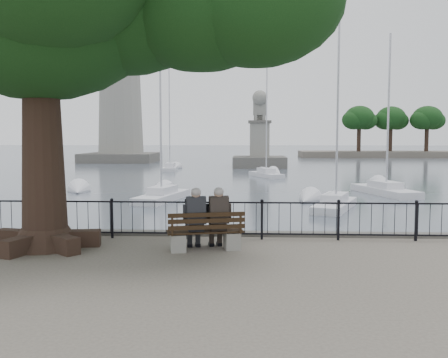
# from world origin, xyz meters

# --- Properties ---
(harbor) EXTENTS (260.00, 260.00, 1.20)m
(harbor) POSITION_xyz_m (0.00, 3.00, -0.50)
(harbor) COLOR #4B4844
(harbor) RESTS_ON ground
(railing) EXTENTS (22.06, 0.06, 1.00)m
(railing) POSITION_xyz_m (0.00, 2.50, 0.56)
(railing) COLOR black
(railing) RESTS_ON ground
(bench) EXTENTS (1.89, 0.94, 0.96)m
(bench) POSITION_xyz_m (-0.38, 1.15, 0.33)
(bench) COLOR gray
(bench) RESTS_ON ground
(person_left) EXTENTS (0.54, 0.81, 1.52)m
(person_left) POSITION_xyz_m (-0.62, 1.20, 0.70)
(person_left) COLOR black
(person_left) RESTS_ON ground
(person_right) EXTENTS (0.54, 0.81, 1.52)m
(person_right) POSITION_xyz_m (-0.09, 1.32, 0.70)
(person_right) COLOR black
(person_right) RESTS_ON ground
(lighthouse) EXTENTS (10.34, 10.34, 31.52)m
(lighthouse) POSITION_xyz_m (-18.00, 62.00, 12.32)
(lighthouse) COLOR #4B4844
(lighthouse) RESTS_ON ground
(lion_monument) EXTENTS (6.33, 6.33, 9.25)m
(lion_monument) POSITION_xyz_m (2.00, 49.93, 1.34)
(lion_monument) COLOR #4B4844
(lion_monument) RESTS_ON ground
(sailboat_a) EXTENTS (3.02, 5.81, 11.24)m
(sailboat_a) POSITION_xyz_m (-11.53, 18.62, -0.67)
(sailboat_a) COLOR silver
(sailboat_a) RESTS_ON ground
(sailboat_b) EXTENTS (2.67, 5.68, 10.75)m
(sailboat_b) POSITION_xyz_m (-4.36, 18.14, -0.68)
(sailboat_b) COLOR silver
(sailboat_b) RESTS_ON ground
(sailboat_c) EXTENTS (3.13, 5.22, 10.38)m
(sailboat_c) POSITION_xyz_m (5.09, 15.07, -0.68)
(sailboat_c) COLOR silver
(sailboat_c) RESTS_ON ground
(sailboat_d) EXTENTS (3.25, 6.24, 10.35)m
(sailboat_d) POSITION_xyz_m (9.44, 21.83, -0.70)
(sailboat_d) COLOR silver
(sailboat_d) RESTS_ON ground
(sailboat_f) EXTENTS (3.21, 5.22, 10.14)m
(sailboat_f) POSITION_xyz_m (2.30, 35.49, -0.69)
(sailboat_f) COLOR silver
(sailboat_f) RESTS_ON ground
(sailboat_h) EXTENTS (1.72, 5.09, 12.58)m
(sailboat_h) POSITION_xyz_m (-7.94, 43.99, -0.62)
(sailboat_h) COLOR silver
(sailboat_h) RESTS_ON ground
(far_shore) EXTENTS (30.00, 8.60, 9.18)m
(far_shore) POSITION_xyz_m (25.54, 79.46, 3.00)
(far_shore) COLOR #575045
(far_shore) RESTS_ON ground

